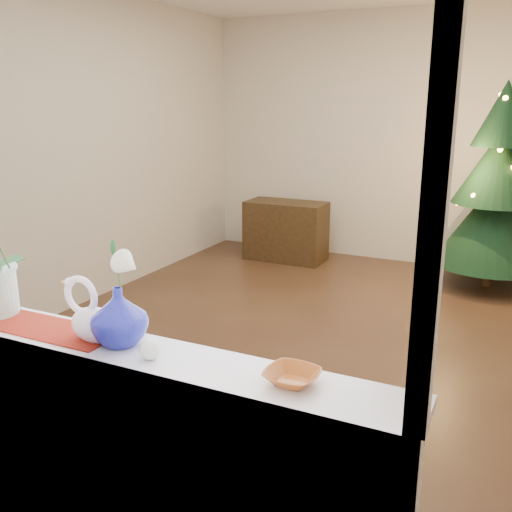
{
  "coord_description": "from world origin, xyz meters",
  "views": [
    {
      "loc": [
        1.28,
        -3.84,
        1.76
      ],
      "look_at": [
        0.09,
        -1.4,
        1.02
      ],
      "focal_mm": 40.0,
      "sensor_mm": 36.0,
      "label": 1
    }
  ],
  "objects_px": {
    "blue_vase": "(119,312)",
    "amber_dish": "(292,378)",
    "swan": "(94,312)",
    "side_table": "(286,231)",
    "paperweight": "(150,349)",
    "xmas_tree": "(497,187)"
  },
  "relations": [
    {
      "from": "xmas_tree",
      "to": "amber_dish",
      "type": "bearing_deg",
      "value": -93.97
    },
    {
      "from": "amber_dish",
      "to": "side_table",
      "type": "relative_size",
      "value": 0.16
    },
    {
      "from": "blue_vase",
      "to": "amber_dish",
      "type": "xyz_separation_m",
      "value": [
        0.66,
        -0.0,
        -0.1
      ]
    },
    {
      "from": "blue_vase",
      "to": "side_table",
      "type": "relative_size",
      "value": 0.27
    },
    {
      "from": "swan",
      "to": "blue_vase",
      "type": "relative_size",
      "value": 1.09
    },
    {
      "from": "xmas_tree",
      "to": "side_table",
      "type": "xyz_separation_m",
      "value": [
        -2.16,
        0.04,
        -0.64
      ]
    },
    {
      "from": "side_table",
      "to": "xmas_tree",
      "type": "bearing_deg",
      "value": -1.03
    },
    {
      "from": "paperweight",
      "to": "amber_dish",
      "type": "xyz_separation_m",
      "value": [
        0.49,
        0.05,
        -0.02
      ]
    },
    {
      "from": "swan",
      "to": "side_table",
      "type": "relative_size",
      "value": 0.3
    },
    {
      "from": "amber_dish",
      "to": "side_table",
      "type": "height_order",
      "value": "amber_dish"
    },
    {
      "from": "side_table",
      "to": "swan",
      "type": "bearing_deg",
      "value": -75.91
    },
    {
      "from": "blue_vase",
      "to": "xmas_tree",
      "type": "height_order",
      "value": "xmas_tree"
    },
    {
      "from": "paperweight",
      "to": "amber_dish",
      "type": "height_order",
      "value": "paperweight"
    },
    {
      "from": "swan",
      "to": "side_table",
      "type": "distance_m",
      "value": 4.55
    },
    {
      "from": "swan",
      "to": "xmas_tree",
      "type": "relative_size",
      "value": 0.14
    },
    {
      "from": "paperweight",
      "to": "xmas_tree",
      "type": "relative_size",
      "value": 0.04
    },
    {
      "from": "blue_vase",
      "to": "xmas_tree",
      "type": "bearing_deg",
      "value": 77.41
    },
    {
      "from": "side_table",
      "to": "blue_vase",
      "type": "bearing_deg",
      "value": -74.64
    },
    {
      "from": "swan",
      "to": "amber_dish",
      "type": "distance_m",
      "value": 0.77
    },
    {
      "from": "paperweight",
      "to": "xmas_tree",
      "type": "xyz_separation_m",
      "value": [
        0.79,
        4.36,
        0.02
      ]
    },
    {
      "from": "paperweight",
      "to": "side_table",
      "type": "relative_size",
      "value": 0.08
    },
    {
      "from": "swan",
      "to": "blue_vase",
      "type": "xyz_separation_m",
      "value": [
        0.1,
        0.02,
        0.01
      ]
    }
  ]
}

